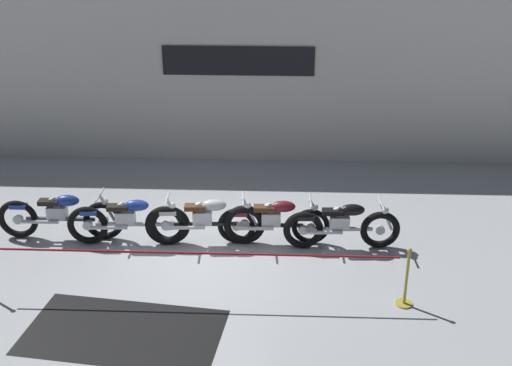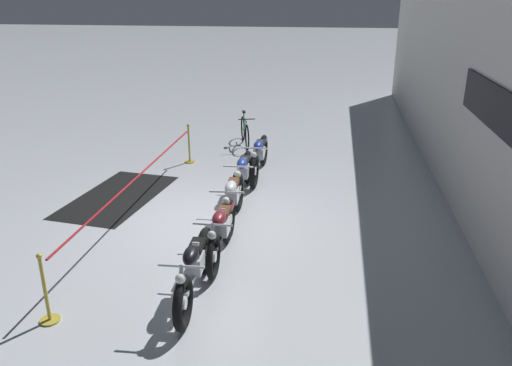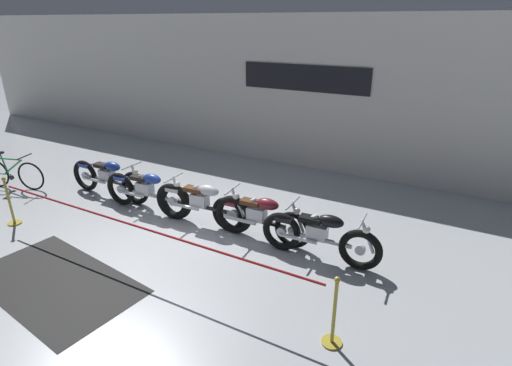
% 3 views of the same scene
% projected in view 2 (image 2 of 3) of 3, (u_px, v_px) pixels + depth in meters
% --- Properties ---
extents(ground_plane, '(120.00, 120.00, 0.00)m').
position_uv_depth(ground_plane, '(204.00, 219.00, 10.02)').
color(ground_plane, '#B2B7BC').
extents(back_wall, '(28.00, 0.29, 4.20)m').
position_uv_depth(back_wall, '(491.00, 127.00, 8.53)').
color(back_wall, silver).
rests_on(back_wall, ground).
extents(motorcycle_blue_0, '(2.47, 0.62, 0.97)m').
position_uv_depth(motorcycle_blue_0, '(259.00, 156.00, 12.28)').
color(motorcycle_blue_0, black).
rests_on(motorcycle_blue_0, ground).
extents(motorcycle_blue_1, '(2.35, 0.62, 0.97)m').
position_uv_depth(motorcycle_blue_1, '(243.00, 175.00, 11.04)').
color(motorcycle_blue_1, black).
rests_on(motorcycle_blue_1, ground).
extents(motorcycle_silver_2, '(2.30, 0.62, 0.98)m').
position_uv_depth(motorcycle_silver_2, '(232.00, 201.00, 9.68)').
color(motorcycle_silver_2, black).
rests_on(motorcycle_silver_2, ground).
extents(motorcycle_maroon_3, '(2.15, 0.62, 0.94)m').
position_uv_depth(motorcycle_maroon_3, '(222.00, 231.00, 8.47)').
color(motorcycle_maroon_3, black).
rests_on(motorcycle_maroon_3, ground).
extents(motorcycle_black_4, '(2.21, 0.62, 0.96)m').
position_uv_depth(motorcycle_black_4, '(195.00, 269.00, 7.30)').
color(motorcycle_black_4, black).
rests_on(motorcycle_black_4, ground).
extents(bicycle, '(1.70, 0.64, 0.97)m').
position_uv_depth(bicycle, '(245.00, 132.00, 14.79)').
color(bicycle, black).
rests_on(bicycle, ground).
extents(stanchion_far_left, '(7.02, 0.28, 1.05)m').
position_uv_depth(stanchion_far_left, '(160.00, 164.00, 11.07)').
color(stanchion_far_left, gold).
rests_on(stanchion_far_left, ground).
extents(stanchion_mid_left, '(0.28, 0.28, 1.05)m').
position_uv_depth(stanchion_mid_left, '(47.00, 299.00, 6.79)').
color(stanchion_mid_left, gold).
rests_on(stanchion_mid_left, ground).
extents(floor_banner, '(3.19, 1.97, 0.01)m').
position_uv_depth(floor_banner, '(118.00, 196.00, 11.14)').
color(floor_banner, black).
rests_on(floor_banner, ground).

